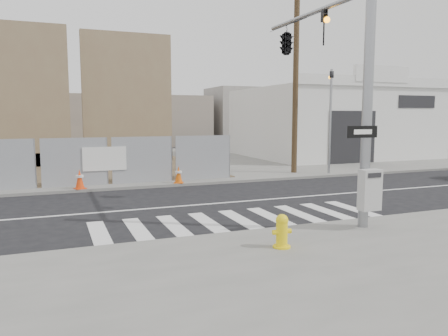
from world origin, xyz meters
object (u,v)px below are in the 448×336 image
object	(u,v)px
auto_shop	(331,122)
fire_hydrant	(282,231)
signal_pole	(309,59)
traffic_cone_d	(179,175)
traffic_cone_c	(80,179)

from	to	relation	value
auto_shop	fire_hydrant	size ratio (longest dim) A/B	15.98
fire_hydrant	auto_shop	bearing A→B (deg)	67.00
signal_pole	traffic_cone_d	xyz separation A→B (m)	(-2.49, 6.27, -4.29)
signal_pole	traffic_cone_d	world-z (taller)	signal_pole
auto_shop	fire_hydrant	xyz separation A→B (m)	(-14.39, -18.60, -2.04)
auto_shop	traffic_cone_d	world-z (taller)	auto_shop
traffic_cone_c	traffic_cone_d	size ratio (longest dim) A/B	1.05
signal_pole	fire_hydrant	distance (m)	6.29
fire_hydrant	traffic_cone_c	xyz separation A→B (m)	(-3.68, 9.86, 0.01)
fire_hydrant	traffic_cone_c	bearing A→B (deg)	125.21
signal_pole	traffic_cone_d	distance (m)	7.99
traffic_cone_c	auto_shop	bearing A→B (deg)	25.82
traffic_cone_c	traffic_cone_d	bearing A→B (deg)	0.00
auto_shop	traffic_cone_d	distance (m)	16.63
signal_pole	traffic_cone_c	size ratio (longest dim) A/B	8.92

